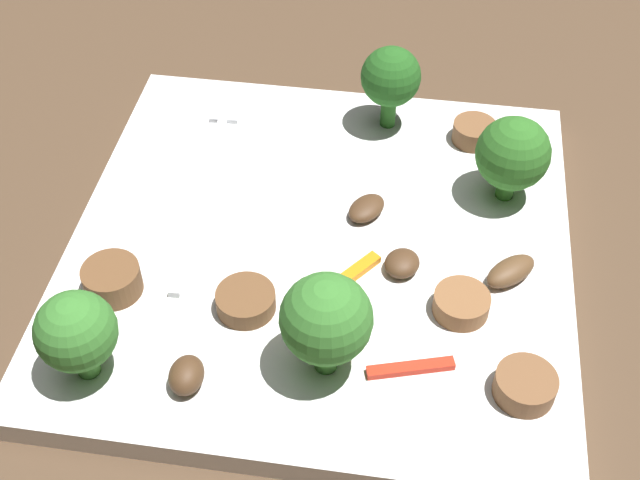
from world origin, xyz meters
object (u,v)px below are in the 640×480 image
object	(u,v)px
broccoli_floret_1	(391,78)
sausage_slice_4	(474,132)
fork	(211,163)
mushroom_1	(511,271)
mushroom_2	(402,263)
sausage_slice_3	(461,304)
sausage_slice_0	(112,280)
broccoli_floret_3	(76,332)
broccoli_floret_2	(326,320)
pepper_strip_0	(339,284)
pepper_strip_1	(411,368)
mushroom_4	(366,208)
sausage_slice_1	(525,386)
broccoli_floret_0	(513,154)
plate	(320,249)
mushroom_0	(186,375)
sausage_slice_2	(246,301)

from	to	relation	value
broccoli_floret_1	sausage_slice_4	world-z (taller)	broccoli_floret_1
fork	sausage_slice_4	xyz separation A→B (m)	(0.05, -0.16, 0.00)
mushroom_1	mushroom_2	size ratio (longest dim) A/B	1.52
sausage_slice_3	mushroom_1	world-z (taller)	same
sausage_slice_0	broccoli_floret_3	bearing A→B (deg)	-175.61
broccoli_floret_2	pepper_strip_0	bearing A→B (deg)	0.31
pepper_strip_1	sausage_slice_4	bearing A→B (deg)	-8.32
broccoli_floret_3	pepper_strip_1	bearing A→B (deg)	-81.59
mushroom_4	sausage_slice_1	bearing A→B (deg)	-141.56
mushroom_1	mushroom_2	world-z (taller)	same
mushroom_4	pepper_strip_0	size ratio (longest dim) A/B	0.44
broccoli_floret_0	sausage_slice_1	bearing A→B (deg)	-176.52
broccoli_floret_2	mushroom_2	world-z (taller)	broccoli_floret_2
broccoli_floret_1	fork	bearing A→B (deg)	118.64
plate	sausage_slice_4	xyz separation A→B (m)	(0.10, -0.08, 0.01)
broccoli_floret_0	mushroom_1	xyz separation A→B (m)	(-0.06, -0.00, -0.03)
mushroom_0	mushroom_4	world-z (taller)	mushroom_0
broccoli_floret_0	sausage_slice_2	world-z (taller)	broccoli_floret_0
sausage_slice_4	mushroom_4	bearing A→B (deg)	141.87
broccoli_floret_1	sausage_slice_0	size ratio (longest dim) A/B	1.82
mushroom_0	pepper_strip_0	xyz separation A→B (m)	(0.07, -0.06, -0.00)
sausage_slice_2	sausage_slice_3	distance (m)	0.11
sausage_slice_0	sausage_slice_4	distance (m)	0.24
sausage_slice_0	pepper_strip_1	size ratio (longest dim) A/B	0.71
mushroom_4	pepper_strip_1	xyz separation A→B (m)	(-0.10, -0.03, -0.00)
broccoli_floret_2	mushroom_2	distance (m)	0.08
sausage_slice_4	pepper_strip_1	distance (m)	0.18
fork	mushroom_2	xyz separation A→B (m)	(-0.07, -0.12, 0.00)
plate	broccoli_floret_2	distance (m)	0.09
broccoli_floret_0	pepper_strip_1	size ratio (longest dim) A/B	1.24
sausage_slice_0	mushroom_2	xyz separation A→B (m)	(0.04, -0.15, -0.00)
sausage_slice_1	sausage_slice_4	xyz separation A→B (m)	(0.18, 0.03, 0.00)
sausage_slice_3	pepper_strip_0	distance (m)	0.06
broccoli_floret_1	broccoli_floret_3	bearing A→B (deg)	149.14
sausage_slice_1	mushroom_1	size ratio (longest dim) A/B	0.94
sausage_slice_1	sausage_slice_2	world-z (taller)	sausage_slice_1
sausage_slice_4	mushroom_0	bearing A→B (deg)	147.08
sausage_slice_2	mushroom_0	bearing A→B (deg)	159.95
sausage_slice_4	broccoli_floret_1	bearing A→B (deg)	81.55
sausage_slice_3	mushroom_0	xyz separation A→B (m)	(-0.06, 0.13, 0.00)
plate	broccoli_floret_0	world-z (taller)	broccoli_floret_0
mushroom_4	sausage_slice_3	bearing A→B (deg)	-138.82
sausage_slice_0	sausage_slice_1	bearing A→B (deg)	-98.95
broccoli_floret_3	sausage_slice_3	distance (m)	0.19
mushroom_2	pepper_strip_1	distance (m)	0.06
sausage_slice_0	pepper_strip_0	distance (m)	0.12
sausage_slice_0	mushroom_4	xyz separation A→B (m)	(0.08, -0.12, -0.00)
fork	mushroom_1	xyz separation A→B (m)	(-0.06, -0.18, 0.00)
mushroom_2	mushroom_4	size ratio (longest dim) A/B	0.82
pepper_strip_0	broccoli_floret_2	bearing A→B (deg)	-179.69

